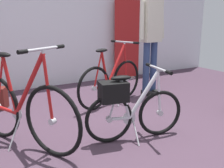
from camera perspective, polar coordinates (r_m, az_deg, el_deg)
The scene contains 7 objects.
ground_plane at distance 2.81m, azimuth 1.76°, elevation -12.44°, with size 8.10×8.10×0.00m, color #473342.
back_wall at distance 4.97m, azimuth -14.88°, elevation 15.16°, with size 8.10×0.10×2.74m, color silver.
floor_banner_stand at distance 5.51m, azimuth 3.34°, elevation 8.76°, with size 0.60×0.36×1.63m.
folding_bike_foreground at distance 2.70m, azimuth 3.74°, elevation -4.88°, with size 1.08×0.53×0.78m.
display_bike_left at distance 2.72m, azimuth -19.14°, elevation -5.35°, with size 0.78×1.31×1.03m.
display_bike_right at distance 3.85m, azimuth -0.16°, elevation 0.66°, with size 1.28×0.58×0.93m.
visitor_near_wall at distance 4.32m, azimuth 8.66°, elevation 11.59°, with size 0.54×0.30×1.82m.
Camera 1 is at (-1.31, -2.13, 1.27)m, focal length 41.45 mm.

